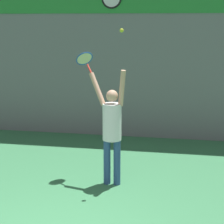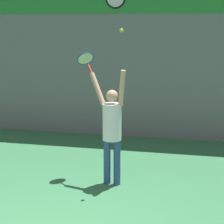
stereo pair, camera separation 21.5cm
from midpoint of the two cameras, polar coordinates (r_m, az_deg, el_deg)
back_wall at (r=10.52m, az=0.08°, el=9.92°), size 18.00×0.10×5.00m
tennis_player at (r=7.43m, az=-0.86°, el=-2.05°), size 0.77×0.46×2.17m
tennis_racket at (r=7.79m, az=-4.64°, el=7.39°), size 0.41×0.45×0.40m
tennis_ball at (r=7.04m, az=0.48°, el=11.40°), size 0.07×0.07×0.07m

